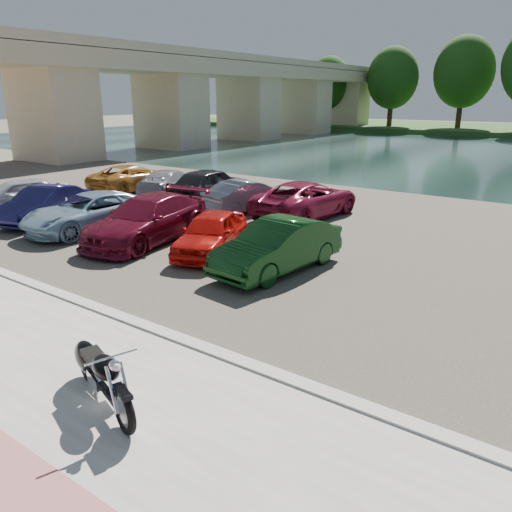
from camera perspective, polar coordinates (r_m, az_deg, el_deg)
The scene contains 17 objects.
ground at distance 8.81m, azimuth -17.57°, elevation -14.61°, with size 200.00×200.00×0.00m, color #595447.
promenade at distance 8.35m, azimuth -23.27°, elevation -16.87°, with size 60.00×6.00×0.10m, color #9C9993.
kerb at distance 9.90m, azimuth -8.29°, elevation -9.66°, with size 60.00×0.30×0.14m, color #9C9993.
parking_lot at distance 17.08m, azimuth 13.01°, elevation 1.76°, with size 60.00×18.00×0.04m, color #413B34.
bridge at distance 56.74m, azimuth -1.48°, elevation 18.71°, with size 7.00×56.00×8.55m.
motorcycle at distance 8.25m, azimuth -17.55°, elevation -12.44°, with size 2.25×1.05×1.05m.
car_0 at distance 22.83m, azimuth -25.63°, elevation 6.29°, with size 1.64×4.06×1.38m, color silver.
car_1 at distance 20.61m, azimuth -23.10°, elevation 5.46°, with size 1.41×4.03×1.33m, color #181747.
car_2 at distance 18.60m, azimuth -18.46°, elevation 4.77°, with size 2.20×4.77×1.33m, color #82A4BD.
car_3 at distance 16.69m, azimuth -12.34°, elevation 4.12°, with size 2.06×5.07×1.47m, color maroon.
car_4 at distance 15.14m, azimuth -5.16°, elevation 2.67°, with size 1.49×3.70×1.26m, color red.
car_5 at distance 13.51m, azimuth 2.51°, elevation 1.12°, with size 1.46×4.18×1.38m, color #0E3513.
car_6 at distance 26.36m, azimuth -13.99°, elevation 8.72°, with size 2.14×4.64×1.29m, color #B7782A.
car_7 at distance 24.50m, azimuth -9.80°, elevation 8.28°, with size 1.75×4.30×1.25m, color gray.
car_8 at distance 22.79m, azimuth -5.27°, elevation 8.14°, with size 1.82×4.53×1.54m, color black.
car_9 at distance 20.74m, azimuth -0.88°, elevation 6.91°, with size 1.37×3.93×1.30m, color slate.
car_10 at distance 19.88m, azimuth 5.75°, elevation 6.51°, with size 2.34×5.07×1.41m, color maroon.
Camera 1 is at (6.21, -4.24, 4.60)m, focal length 35.00 mm.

